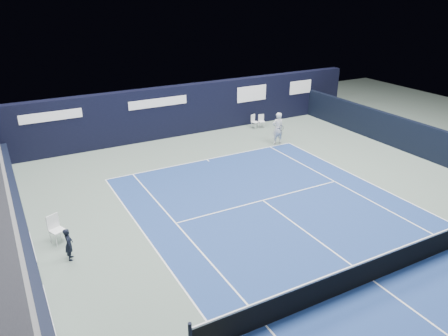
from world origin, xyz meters
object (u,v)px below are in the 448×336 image
at_px(folding_chair_back_b, 261,120).
at_px(tennis_player, 278,128).
at_px(folding_chair_back_a, 254,119).
at_px(tennis_net, 375,268).
at_px(line_judge_chair, 55,227).

xyz_separation_m(folding_chair_back_b, tennis_player, (-0.97, -3.17, 0.47)).
distance_m(folding_chair_back_a, tennis_player, 3.32).
relative_size(folding_chair_back_b, tennis_net, 0.07).
xyz_separation_m(line_judge_chair, tennis_net, (8.45, -7.28, -0.11)).
distance_m(folding_chair_back_b, tennis_player, 3.35).
bearing_deg(tennis_net, line_judge_chair, 139.25).
bearing_deg(tennis_net, tennis_player, 68.44).
relative_size(folding_chair_back_a, folding_chair_back_b, 1.05).
height_order(line_judge_chair, tennis_net, tennis_net).
xyz_separation_m(folding_chair_back_a, line_judge_chair, (-13.67, -8.16, 0.02)).
xyz_separation_m(folding_chair_back_a, folding_chair_back_b, (0.55, -0.10, -0.11)).
height_order(tennis_net, tennis_player, tennis_player).
bearing_deg(tennis_player, tennis_net, -111.56).
bearing_deg(folding_chair_back_b, tennis_net, -95.77).
bearing_deg(line_judge_chair, tennis_player, -3.10).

